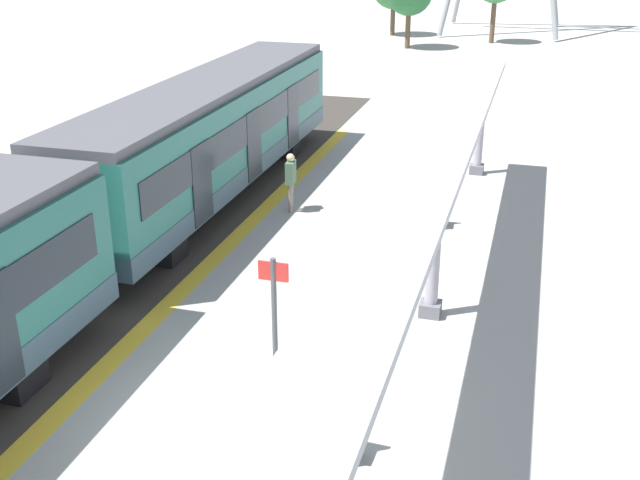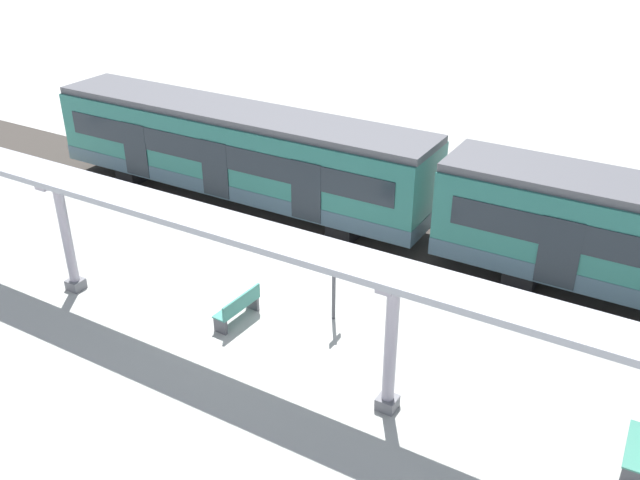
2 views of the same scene
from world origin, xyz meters
The scene contains 10 objects.
ground_plane centered at (0.00, 0.00, 0.00)m, with size 176.00×176.00×0.00m, color #A6A7A1.
tactile_edge_strip centered at (-2.88, 0.00, 0.00)m, with size 0.45×38.13×0.01m, color gold.
train_far_carriage centered at (-4.69, 10.58, 1.83)m, with size 2.65×14.69×3.48m.
canopy_pillar_third centered at (2.65, 4.81, 1.75)m, with size 1.10×0.44×3.44m.
canopy_pillar_fourth centered at (2.65, 14.96, 1.75)m, with size 1.10×0.44×3.44m.
canopy_beam centered at (2.65, 0.03, 3.52)m, with size 1.20×30.66×0.16m, color #A8AAB2.
bench_near_end centered at (1.57, -0.11, 0.44)m, with size 1.52×0.52×0.86m.
bench_mid_platform centered at (1.56, 9.95, 0.44)m, with size 1.52×0.50×0.86m.
platform_info_sign centered at (0.17, 2.01, 1.33)m, with size 0.56×0.10×2.20m.
passenger_waiting_near_edge centered at (-2.09, 9.97, 1.06)m, with size 0.27×0.51×1.69m.
Camera 1 is at (4.41, -9.81, 7.79)m, focal length 43.74 mm.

